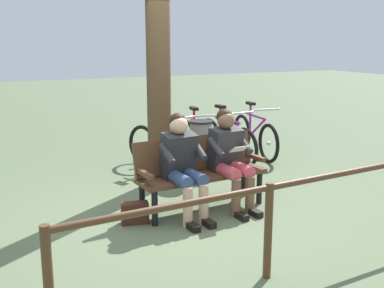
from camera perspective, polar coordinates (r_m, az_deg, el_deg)
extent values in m
plane|color=#566647|center=(5.54, -0.51, -8.69)|extent=(40.00, 40.00, 0.00)
cube|color=#51331E|center=(5.61, 1.33, -3.84)|extent=(1.63, 0.56, 0.05)
cube|color=#51331E|center=(5.71, 0.35, -1.11)|extent=(1.61, 0.25, 0.42)
cube|color=#51331E|center=(5.99, 7.56, -1.55)|extent=(0.09, 0.40, 0.05)
cube|color=#51331E|center=(5.24, -5.81, -3.58)|extent=(0.09, 0.40, 0.05)
cylinder|color=black|center=(5.94, 8.15, -5.31)|extent=(0.07, 0.07, 0.40)
cylinder|color=black|center=(5.22, -4.54, -7.77)|extent=(0.07, 0.07, 0.40)
cylinder|color=black|center=(6.20, 6.22, -4.49)|extent=(0.07, 0.07, 0.40)
cylinder|color=black|center=(5.51, -6.07, -6.69)|extent=(0.07, 0.07, 0.40)
cube|color=#262628|center=(5.72, 3.97, -0.60)|extent=(0.40, 0.33, 0.55)
sphere|color=brown|center=(5.64, 4.14, 2.87)|extent=(0.21, 0.21, 0.21)
sphere|color=black|center=(5.66, 3.97, 3.29)|extent=(0.20, 0.20, 0.20)
cylinder|color=#D84C59|center=(5.67, 5.90, -3.04)|extent=(0.18, 0.41, 0.15)
cylinder|color=brown|center=(5.60, 7.04, -6.13)|extent=(0.11, 0.11, 0.45)
cube|color=black|center=(5.59, 7.61, -8.25)|extent=(0.11, 0.23, 0.07)
cylinder|color=#262628|center=(5.73, 6.31, 0.00)|extent=(0.11, 0.31, 0.23)
cylinder|color=#D84C59|center=(5.56, 4.22, -3.33)|extent=(0.18, 0.41, 0.15)
cylinder|color=brown|center=(5.49, 5.36, -6.48)|extent=(0.11, 0.11, 0.45)
cube|color=black|center=(5.48, 5.92, -8.65)|extent=(0.11, 0.23, 0.07)
cylinder|color=#262628|center=(5.50, 2.94, -0.45)|extent=(0.11, 0.31, 0.23)
cube|color=silver|center=(5.47, 5.73, -0.60)|extent=(0.21, 0.13, 0.09)
cube|color=#262628|center=(5.40, -1.68, -1.37)|extent=(0.40, 0.33, 0.55)
sphere|color=#D8A884|center=(5.31, -1.60, 2.30)|extent=(0.21, 0.21, 0.21)
sphere|color=black|center=(5.33, -1.76, 2.74)|extent=(0.20, 0.20, 0.20)
cylinder|color=#334772|center=(5.34, 0.30, -3.98)|extent=(0.18, 0.41, 0.15)
cylinder|color=#D8A884|center=(5.26, 1.40, -7.29)|extent=(0.11, 0.11, 0.45)
cube|color=black|center=(5.25, 1.96, -9.56)|extent=(0.11, 0.23, 0.07)
cylinder|color=#262628|center=(5.38, 0.79, -0.73)|extent=(0.11, 0.31, 0.23)
cylinder|color=#334772|center=(5.24, -1.59, -4.29)|extent=(0.18, 0.41, 0.15)
cylinder|color=#D8A884|center=(5.16, -0.51, -7.66)|extent=(0.11, 0.11, 0.45)
cube|color=black|center=(5.15, 0.05, -9.98)|extent=(0.11, 0.23, 0.07)
cylinder|color=#262628|center=(5.19, -3.00, -1.24)|extent=(0.11, 0.31, 0.23)
cube|color=#3F1E14|center=(5.33, -6.94, -8.30)|extent=(0.32, 0.20, 0.24)
cylinder|color=#4C3823|center=(6.46, -4.08, 8.63)|extent=(0.33, 0.33, 3.14)
cylinder|color=slate|center=(6.91, 1.10, -0.79)|extent=(0.33, 0.33, 0.83)
cylinder|color=black|center=(6.83, 1.11, 2.72)|extent=(0.34, 0.34, 0.03)
torus|color=black|center=(7.88, 9.27, 0.08)|extent=(0.13, 0.66, 0.66)
cylinder|color=silver|center=(7.88, 9.27, 0.08)|extent=(0.06, 0.06, 0.06)
torus|color=black|center=(8.76, 6.07, 1.44)|extent=(0.13, 0.66, 0.66)
cylinder|color=silver|center=(8.76, 6.07, 1.44)|extent=(0.06, 0.06, 0.06)
cylinder|color=#8C268C|center=(8.25, 7.66, 3.38)|extent=(0.11, 0.63, 0.04)
cylinder|color=#8C268C|center=(8.21, 7.88, 1.92)|extent=(0.10, 0.60, 0.43)
cylinder|color=#8C268C|center=(8.42, 7.08, 3.03)|extent=(0.04, 0.04, 0.55)
cube|color=black|center=(8.38, 7.13, 4.92)|extent=(0.11, 0.23, 0.05)
cylinder|color=#B2B2B7|center=(7.87, 9.06, 4.15)|extent=(0.48, 0.08, 0.03)
torus|color=black|center=(7.48, 6.40, -0.49)|extent=(0.12, 0.66, 0.66)
cylinder|color=silver|center=(7.48, 6.40, -0.49)|extent=(0.06, 0.06, 0.06)
torus|color=black|center=(8.30, 2.14, 0.87)|extent=(0.12, 0.66, 0.66)
cylinder|color=silver|center=(8.30, 2.14, 0.87)|extent=(0.06, 0.06, 0.06)
cylinder|color=#8C268C|center=(7.81, 4.20, 2.95)|extent=(0.10, 0.63, 0.04)
cylinder|color=#8C268C|center=(7.78, 4.52, 1.41)|extent=(0.09, 0.60, 0.43)
cylinder|color=#8C268C|center=(7.98, 3.43, 2.57)|extent=(0.04, 0.04, 0.55)
cube|color=black|center=(7.93, 3.46, 4.57)|extent=(0.11, 0.23, 0.05)
cylinder|color=#B2B2B7|center=(7.46, 6.03, 3.78)|extent=(0.48, 0.08, 0.03)
torus|color=black|center=(7.15, 2.01, -1.03)|extent=(0.14, 0.66, 0.66)
cylinder|color=silver|center=(7.15, 2.01, -1.03)|extent=(0.06, 0.07, 0.06)
torus|color=black|center=(8.09, -0.50, 0.58)|extent=(0.14, 0.66, 0.66)
cylinder|color=silver|center=(8.09, -0.50, 0.58)|extent=(0.06, 0.07, 0.06)
cylinder|color=#B71414|center=(7.55, 0.68, 2.64)|extent=(0.12, 0.63, 0.04)
cylinder|color=#B71414|center=(7.51, 0.88, 1.04)|extent=(0.12, 0.60, 0.43)
cylinder|color=#B71414|center=(7.73, 0.24, 2.28)|extent=(0.04, 0.04, 0.55)
cube|color=black|center=(7.69, 0.24, 4.33)|extent=(0.12, 0.23, 0.05)
cylinder|color=#B2B2B7|center=(7.14, 1.76, 3.45)|extent=(0.48, 0.09, 0.03)
torus|color=black|center=(6.96, -0.39, -1.40)|extent=(0.30, 0.64, 0.66)
cylinder|color=silver|center=(6.96, -0.39, -1.40)|extent=(0.07, 0.07, 0.06)
torus|color=black|center=(7.68, -5.98, -0.15)|extent=(0.30, 0.64, 0.66)
cylinder|color=silver|center=(7.68, -5.98, -0.15)|extent=(0.07, 0.07, 0.06)
cylinder|color=silver|center=(7.23, -3.36, 2.19)|extent=(0.27, 0.60, 0.04)
cylinder|color=silver|center=(7.22, -2.90, 0.55)|extent=(0.26, 0.57, 0.43)
cylinder|color=silver|center=(7.38, -4.35, 1.75)|extent=(0.04, 0.04, 0.55)
cube|color=black|center=(7.33, -4.38, 3.90)|extent=(0.17, 0.24, 0.05)
cylinder|color=#B2B2B7|center=(6.92, -1.02, 3.16)|extent=(0.46, 0.21, 0.03)
cylinder|color=#51331E|center=(4.09, 9.17, -10.38)|extent=(0.07, 0.07, 0.85)
cylinder|color=#51331E|center=(3.37, -17.00, -16.10)|extent=(0.07, 0.07, 0.85)
cylinder|color=#51331E|center=(3.96, 9.37, -5.24)|extent=(3.65, 0.31, 0.06)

